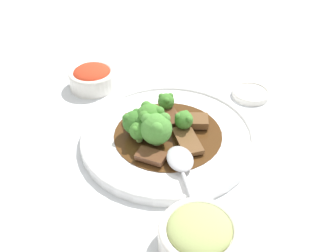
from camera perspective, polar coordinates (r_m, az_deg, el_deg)
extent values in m
plane|color=silver|center=(0.73, 0.00, -2.10)|extent=(4.00, 4.00, 0.00)
cylinder|color=white|center=(0.72, 0.00, -1.68)|extent=(0.32, 0.32, 0.01)
torus|color=white|center=(0.72, 0.00, -1.25)|extent=(0.32, 0.32, 0.01)
cylinder|color=#4C2D14|center=(0.72, 0.00, -1.20)|extent=(0.20, 0.20, 0.00)
cube|color=#56331E|center=(0.66, -2.46, -4.37)|extent=(0.06, 0.05, 0.01)
cube|color=brown|center=(0.74, -4.18, 1.05)|extent=(0.05, 0.03, 0.01)
cube|color=brown|center=(0.69, 2.84, -2.13)|extent=(0.04, 0.08, 0.01)
cube|color=#56331E|center=(0.74, -0.01, 1.36)|extent=(0.05, 0.06, 0.01)
cube|color=brown|center=(0.73, 3.47, 0.75)|extent=(0.07, 0.05, 0.01)
cylinder|color=#8EB756|center=(0.72, 2.35, -0.41)|extent=(0.01, 0.01, 0.01)
sphere|color=#427F2D|center=(0.70, 2.39, 0.71)|extent=(0.03, 0.03, 0.03)
sphere|color=#427F2D|center=(0.70, 1.58, 1.19)|extent=(0.01, 0.01, 0.01)
sphere|color=#427F2D|center=(0.69, 3.03, 0.94)|extent=(0.01, 0.01, 0.01)
sphere|color=#427F2D|center=(0.71, 2.61, 1.80)|extent=(0.01, 0.01, 0.01)
cylinder|color=#8EB756|center=(0.72, -2.57, -0.38)|extent=(0.02, 0.02, 0.01)
sphere|color=#427F2D|center=(0.70, -2.62, 1.19)|extent=(0.05, 0.05, 0.05)
sphere|color=#427F2D|center=(0.68, -3.49, 1.48)|extent=(0.02, 0.02, 0.02)
sphere|color=#427F2D|center=(0.69, -1.32, 2.06)|extent=(0.02, 0.02, 0.02)
sphere|color=#427F2D|center=(0.70, -3.16, 2.85)|extent=(0.02, 0.02, 0.02)
cylinder|color=#8EB756|center=(0.77, -0.27, 2.59)|extent=(0.01, 0.01, 0.01)
sphere|color=#427F2D|center=(0.76, -0.27, 3.58)|extent=(0.03, 0.03, 0.03)
sphere|color=#427F2D|center=(0.75, -0.22, 3.70)|extent=(0.01, 0.01, 0.01)
sphere|color=#427F2D|center=(0.76, 0.35, 4.37)|extent=(0.01, 0.01, 0.01)
sphere|color=#427F2D|center=(0.76, -0.96, 4.31)|extent=(0.01, 0.01, 0.01)
cylinder|color=#7FA84C|center=(0.71, -4.81, -0.72)|extent=(0.01, 0.01, 0.01)
sphere|color=#387028|center=(0.70, -4.90, 0.53)|extent=(0.04, 0.04, 0.04)
sphere|color=#387028|center=(0.69, -4.23, 0.82)|extent=(0.02, 0.02, 0.02)
sphere|color=#387028|center=(0.70, -4.59, 1.92)|extent=(0.02, 0.02, 0.02)
sphere|color=#387028|center=(0.69, -6.02, 1.13)|extent=(0.02, 0.02, 0.02)
cylinder|color=#8EB756|center=(0.70, -4.18, -1.80)|extent=(0.01, 0.01, 0.01)
sphere|color=#427F2D|center=(0.69, -4.25, -0.70)|extent=(0.03, 0.03, 0.03)
sphere|color=#427F2D|center=(0.68, -3.41, -0.14)|extent=(0.01, 0.01, 0.01)
sphere|color=#427F2D|center=(0.69, -4.60, 0.40)|extent=(0.01, 0.01, 0.01)
sphere|color=#427F2D|center=(0.67, -4.84, -0.54)|extent=(0.01, 0.01, 0.01)
cylinder|color=#8EB756|center=(0.69, -1.67, -2.08)|extent=(0.02, 0.02, 0.01)
sphere|color=#4C8E38|center=(0.67, -1.71, -0.45)|extent=(0.06, 0.06, 0.06)
sphere|color=#4C8E38|center=(0.67, -0.51, 1.09)|extent=(0.02, 0.02, 0.02)
sphere|color=#4C8E38|center=(0.67, -3.04, 0.96)|extent=(0.02, 0.02, 0.02)
sphere|color=#4C8E38|center=(0.65, -1.64, -0.34)|extent=(0.02, 0.02, 0.02)
ellipsoid|color=#B7B7BC|center=(0.65, 1.51, -4.80)|extent=(0.05, 0.06, 0.01)
cylinder|color=#B7B7BC|center=(0.59, 3.81, -11.50)|extent=(0.01, 0.14, 0.01)
cylinder|color=white|center=(0.89, -10.76, 5.81)|extent=(0.06, 0.06, 0.01)
cylinder|color=white|center=(0.88, -10.86, 6.58)|extent=(0.10, 0.10, 0.03)
torus|color=white|center=(0.87, -11.00, 7.54)|extent=(0.10, 0.10, 0.01)
ellipsoid|color=red|center=(0.87, -11.02, 7.67)|extent=(0.08, 0.08, 0.02)
cylinder|color=white|center=(0.57, 4.43, -16.94)|extent=(0.06, 0.06, 0.01)
cylinder|color=white|center=(0.56, 4.51, -16.01)|extent=(0.11, 0.11, 0.04)
torus|color=white|center=(0.54, 4.61, -14.84)|extent=(0.11, 0.11, 0.01)
ellipsoid|color=#A3B266|center=(0.54, 4.63, -14.67)|extent=(0.09, 0.09, 0.03)
cylinder|color=white|center=(0.86, 11.92, 4.56)|extent=(0.08, 0.08, 0.01)
torus|color=white|center=(0.86, 11.96, 4.84)|extent=(0.08, 0.08, 0.01)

